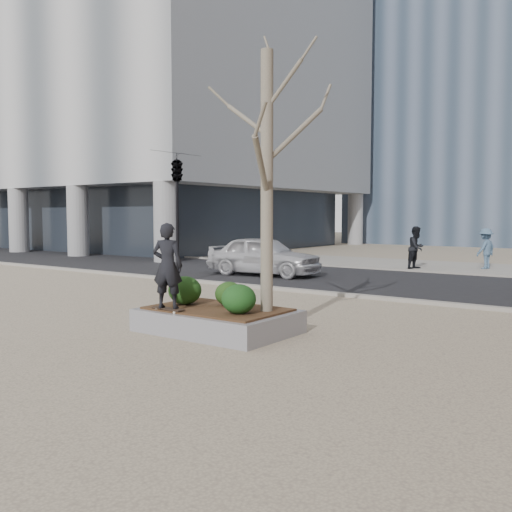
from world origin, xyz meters
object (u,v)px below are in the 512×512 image
Objects in this scene: skateboard at (168,310)px; skateboarder at (167,266)px; police_car at (264,256)px; planter at (218,321)px.

skateboarder is (0.00, 0.00, 0.88)m from skateboard.
police_car is at bearing 118.56° from skateboard.
skateboard is 0.17× the size of police_car.
skateboard is 0.46× the size of skateboarder.
planter is 1.51m from skateboarder.
skateboard is 0.88m from skateboarder.
planter is 10.67m from police_car.
skateboarder is at bearing -160.33° from police_car.
police_car is at bearing -86.64° from skateboarder.
planter is at bearing -155.48° from police_car.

